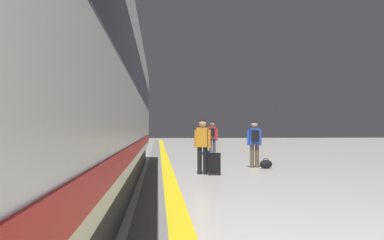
% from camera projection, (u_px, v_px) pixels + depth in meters
% --- Properties ---
extents(safety_line_strip, '(0.36, 80.00, 0.01)m').
position_uv_depth(safety_line_strip, '(172.00, 189.00, 9.02)').
color(safety_line_strip, yellow).
rests_on(safety_line_strip, ground).
extents(tactile_edge_band, '(0.68, 80.00, 0.01)m').
position_uv_depth(tactile_edge_band, '(156.00, 189.00, 8.99)').
color(tactile_edge_band, slate).
rests_on(tactile_edge_band, ground).
extents(passenger_near, '(0.51, 0.32, 1.63)m').
position_uv_depth(passenger_near, '(254.00, 140.00, 13.93)').
color(passenger_near, brown).
rests_on(passenger_near, ground).
extents(duffel_bag_near, '(0.44, 0.26, 0.36)m').
position_uv_depth(duffel_bag_near, '(266.00, 164.00, 13.64)').
color(duffel_bag_near, black).
rests_on(duffel_bag_near, ground).
extents(passenger_mid, '(0.48, 0.30, 1.65)m').
position_uv_depth(passenger_mid, '(202.00, 142.00, 11.92)').
color(passenger_mid, black).
rests_on(passenger_mid, ground).
extents(suitcase_mid, '(0.42, 0.30, 1.04)m').
position_uv_depth(suitcase_mid, '(214.00, 163.00, 11.71)').
color(suitcase_mid, black).
rests_on(suitcase_mid, ground).
extents(passenger_far, '(0.53, 0.38, 1.73)m').
position_uv_depth(passenger_far, '(212.00, 135.00, 19.85)').
color(passenger_far, '#383842').
rests_on(passenger_far, ground).
extents(duffel_bag_far, '(0.44, 0.26, 0.36)m').
position_uv_depth(duffel_bag_far, '(206.00, 153.00, 19.62)').
color(duffel_bag_far, black).
rests_on(duffel_bag_far, ground).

